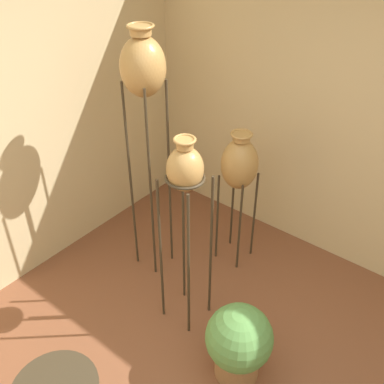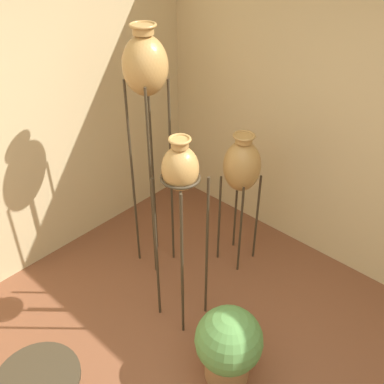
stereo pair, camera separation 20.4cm
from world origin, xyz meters
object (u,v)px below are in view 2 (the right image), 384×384
object	(u,v)px
vase_stand_tall	(146,72)
vase_stand_medium	(180,176)
vase_stand_short	(242,167)
potted_plant	(228,345)

from	to	relation	value
vase_stand_tall	vase_stand_medium	xyz separation A→B (m)	(-0.29, -0.61, -0.47)
vase_stand_medium	vase_stand_short	distance (m)	0.86
vase_stand_tall	vase_stand_medium	bearing A→B (deg)	-115.46
potted_plant	vase_stand_tall	bearing A→B (deg)	68.36
vase_stand_medium	potted_plant	distance (m)	1.16
vase_stand_medium	vase_stand_short	bearing A→B (deg)	6.43
vase_stand_tall	potted_plant	world-z (taller)	vase_stand_tall
vase_stand_tall	potted_plant	distance (m)	1.95
vase_stand_medium	potted_plant	bearing A→B (deg)	-107.63
vase_stand_tall	vase_stand_short	size ratio (longest dim) A/B	1.66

